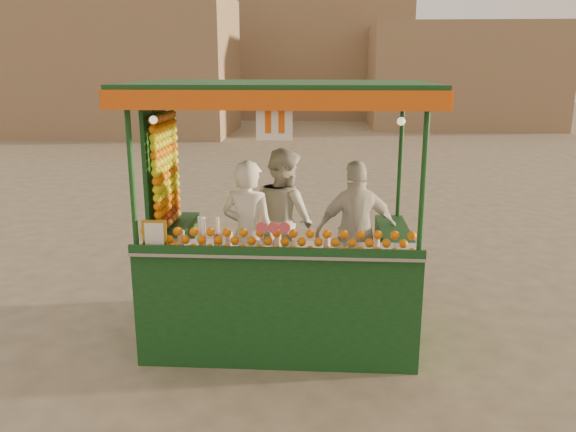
# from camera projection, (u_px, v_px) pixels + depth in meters

# --- Properties ---
(ground) EXTENTS (90.00, 90.00, 0.00)m
(ground) POSITION_uv_depth(u_px,v_px,m) (304.00, 332.00, 6.70)
(ground) COLOR brown
(ground) RESTS_ON ground
(building_left) EXTENTS (10.00, 6.00, 6.00)m
(building_left) POSITION_uv_depth(u_px,v_px,m) (120.00, 66.00, 25.79)
(building_left) COLOR #85634B
(building_left) RESTS_ON ground
(building_right) EXTENTS (9.00, 6.00, 5.00)m
(building_right) POSITION_uv_depth(u_px,v_px,m) (460.00, 76.00, 28.81)
(building_right) COLOR #85634B
(building_right) RESTS_ON ground
(building_center) EXTENTS (14.00, 7.00, 7.00)m
(building_center) POSITION_uv_depth(u_px,v_px,m) (289.00, 57.00, 34.89)
(building_center) COLOR #85634B
(building_center) RESTS_ON ground
(juice_cart) EXTENTS (3.14, 2.03, 2.85)m
(juice_cart) POSITION_uv_depth(u_px,v_px,m) (274.00, 261.00, 6.35)
(juice_cart) COLOR #0E3513
(juice_cart) RESTS_ON ground
(vendor_left) EXTENTS (0.71, 0.57, 1.70)m
(vendor_left) POSITION_uv_depth(u_px,v_px,m) (249.00, 236.00, 6.38)
(vendor_left) COLOR white
(vendor_left) RESTS_ON ground
(vendor_middle) EXTENTS (1.05, 1.07, 1.74)m
(vendor_middle) POSITION_uv_depth(u_px,v_px,m) (284.00, 219.00, 6.97)
(vendor_middle) COLOR silver
(vendor_middle) RESTS_ON ground
(vendor_right) EXTENTS (1.03, 0.60, 1.65)m
(vendor_right) POSITION_uv_depth(u_px,v_px,m) (356.00, 231.00, 6.65)
(vendor_right) COLOR silver
(vendor_right) RESTS_ON ground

